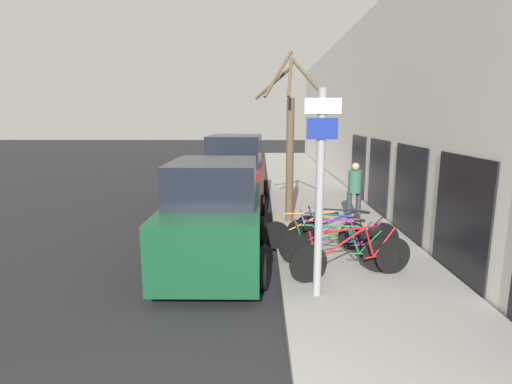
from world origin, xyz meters
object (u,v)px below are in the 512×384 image
at_px(parked_car_0, 215,217).
at_px(pedestrian_near, 355,187).
at_px(bicycle_1, 337,249).
at_px(bicycle_5, 345,230).
at_px(bicycle_3, 334,237).
at_px(bicycle_2, 337,243).
at_px(bicycle_4, 314,233).
at_px(bicycle_0, 352,257).
at_px(street_tree, 289,145).
at_px(signpost, 320,189).
at_px(parked_car_1, 236,174).

bearing_deg(parked_car_0, pedestrian_near, 40.27).
distance_m(bicycle_1, bicycle_5, 1.40).
bearing_deg(bicycle_3, bicycle_5, 0.51).
bearing_deg(bicycle_2, bicycle_1, 170.36).
relative_size(bicycle_1, bicycle_4, 0.94).
height_order(bicycle_0, bicycle_2, bicycle_0).
bearing_deg(bicycle_5, street_tree, 49.05).
distance_m(signpost, bicycle_2, 2.17).
bearing_deg(bicycle_2, street_tree, 14.53).
relative_size(bicycle_4, pedestrian_near, 1.41).
height_order(bicycle_2, bicycle_3, bicycle_3).
xyz_separation_m(bicycle_2, bicycle_3, (0.00, 0.35, 0.00)).
relative_size(signpost, bicycle_1, 1.53).
height_order(parked_car_0, pedestrian_near, parked_car_0).
bearing_deg(street_tree, bicycle_3, -74.76).
bearing_deg(bicycle_2, signpost, 159.67).
xyz_separation_m(parked_car_0, pedestrian_near, (3.56, 3.04, 0.10)).
bearing_deg(bicycle_5, bicycle_2, -178.12).
xyz_separation_m(bicycle_0, pedestrian_near, (0.98, 4.15, 0.53)).
xyz_separation_m(bicycle_0, bicycle_3, (-0.11, 1.23, -0.02)).
distance_m(bicycle_3, bicycle_4, 0.52).
distance_m(bicycle_0, bicycle_1, 0.51).
bearing_deg(signpost, parked_car_0, 135.68).
relative_size(bicycle_5, pedestrian_near, 1.33).
bearing_deg(pedestrian_near, signpost, 58.91).
bearing_deg(bicycle_3, bicycle_1, -154.16).
xyz_separation_m(bicycle_0, bicycle_1, (-0.18, 0.47, -0.03)).
height_order(bicycle_5, pedestrian_near, pedestrian_near).
bearing_deg(parked_car_1, bicycle_0, -67.36).
distance_m(bicycle_0, bicycle_4, 1.67).
bearing_deg(street_tree, bicycle_4, -80.65).
distance_m(signpost, bicycle_4, 2.70).
xyz_separation_m(bicycle_3, bicycle_4, (-0.36, 0.38, -0.01)).
xyz_separation_m(bicycle_1, street_tree, (-0.68, 3.53, 1.74)).
xyz_separation_m(bicycle_5, pedestrian_near, (0.74, 2.34, 0.56)).
relative_size(signpost, street_tree, 0.72).
bearing_deg(parked_car_0, bicycle_2, -5.75).
bearing_deg(bicycle_4, bicycle_2, -152.07).
height_order(signpost, street_tree, street_tree).
relative_size(bicycle_0, pedestrian_near, 1.41).
height_order(bicycle_1, street_tree, street_tree).
bearing_deg(parked_car_1, bicycle_1, -67.40).
height_order(bicycle_3, parked_car_1, parked_car_1).
height_order(bicycle_1, parked_car_0, parked_car_0).
bearing_deg(street_tree, pedestrian_near, 4.55).
relative_size(bicycle_3, pedestrian_near, 1.17).
height_order(bicycle_4, pedestrian_near, pedestrian_near).
relative_size(bicycle_2, bicycle_5, 1.10).
bearing_deg(bicycle_4, bicycle_3, -134.58).
distance_m(signpost, bicycle_3, 2.44).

